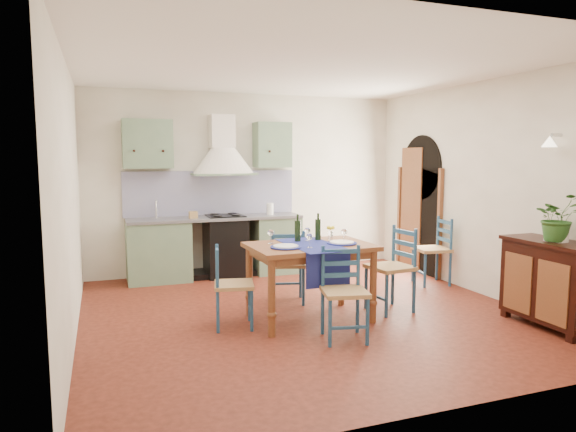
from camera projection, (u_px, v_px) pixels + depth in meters
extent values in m
plane|color=#3F150D|center=(307.00, 313.00, 6.00)|extent=(5.00, 5.00, 0.00)
cube|color=silver|center=(248.00, 183.00, 8.17)|extent=(5.00, 0.04, 2.80)
cube|color=slate|center=(159.00, 251.00, 7.50)|extent=(0.90, 0.60, 0.88)
cube|color=slate|center=(275.00, 244.00, 8.11)|extent=(0.70, 0.60, 0.88)
cube|color=black|center=(226.00, 247.00, 7.84)|extent=(0.60, 0.58, 0.88)
cube|color=slate|center=(215.00, 218.00, 7.74)|extent=(2.60, 0.64, 0.04)
cube|color=silver|center=(158.00, 221.00, 7.45)|extent=(0.45, 0.40, 0.03)
cylinder|color=silver|center=(156.00, 209.00, 7.60)|extent=(0.02, 0.02, 0.26)
cube|color=black|center=(225.00, 216.00, 7.78)|extent=(0.55, 0.48, 0.02)
cube|color=black|center=(216.00, 273.00, 7.88)|extent=(2.60, 0.50, 0.08)
cube|color=#090951|center=(211.00, 193.00, 7.95)|extent=(2.65, 0.05, 0.68)
cube|color=slate|center=(147.00, 144.00, 7.41)|extent=(0.70, 0.34, 0.70)
cube|color=slate|center=(272.00, 145.00, 8.05)|extent=(0.55, 0.34, 0.70)
cone|color=silver|center=(223.00, 161.00, 7.74)|extent=(0.96, 0.96, 0.40)
cube|color=silver|center=(222.00, 131.00, 7.78)|extent=(0.36, 0.30, 0.50)
cube|color=silver|center=(484.00, 189.00, 6.69)|extent=(0.04, 5.00, 2.80)
cube|color=black|center=(420.00, 220.00, 8.06)|extent=(0.03, 1.00, 1.65)
cylinder|color=black|center=(421.00, 168.00, 7.96)|extent=(0.03, 1.00, 1.00)
cube|color=brown|center=(440.00, 225.00, 7.55)|extent=(0.06, 0.06, 1.65)
cube|color=brown|center=(400.00, 217.00, 8.55)|extent=(0.06, 0.06, 1.65)
cube|color=brown|center=(411.00, 209.00, 8.24)|extent=(0.04, 0.55, 1.96)
cylinder|color=silver|center=(557.00, 135.00, 5.53)|extent=(0.15, 0.04, 0.04)
cone|color=#FFEDC6|center=(550.00, 141.00, 5.50)|extent=(0.16, 0.16, 0.12)
cube|color=silver|center=(69.00, 200.00, 4.99)|extent=(0.04, 5.00, 2.80)
cube|color=white|center=(308.00, 67.00, 5.68)|extent=(5.00, 5.00, 0.01)
cube|color=brown|center=(310.00, 247.00, 5.68)|extent=(1.37, 0.94, 0.05)
cube|color=brown|center=(310.00, 253.00, 5.69)|extent=(1.23, 0.80, 0.08)
cylinder|color=brown|center=(272.00, 298.00, 5.17)|extent=(0.08, 0.08, 0.80)
cylinder|color=brown|center=(249.00, 282.00, 5.85)|extent=(0.08, 0.08, 0.80)
cylinder|color=brown|center=(373.00, 287.00, 5.61)|extent=(0.08, 0.08, 0.80)
cylinder|color=brown|center=(341.00, 273.00, 6.29)|extent=(0.08, 0.08, 0.80)
cube|color=navy|center=(312.00, 245.00, 5.62)|extent=(0.54, 1.02, 0.01)
cube|color=navy|center=(328.00, 269.00, 5.28)|extent=(0.50, 0.03, 0.38)
cylinder|color=navy|center=(286.00, 247.00, 5.45)|extent=(0.33, 0.33, 0.01)
cylinder|color=white|center=(286.00, 246.00, 5.45)|extent=(0.27, 0.27, 0.01)
cylinder|color=navy|center=(342.00, 243.00, 5.70)|extent=(0.33, 0.33, 0.01)
cylinder|color=white|center=(342.00, 242.00, 5.69)|extent=(0.27, 0.27, 0.01)
cylinder|color=black|center=(298.00, 228.00, 5.84)|extent=(0.07, 0.07, 0.32)
cylinder|color=black|center=(318.00, 227.00, 5.94)|extent=(0.07, 0.07, 0.32)
cylinder|color=white|center=(331.00, 235.00, 5.95)|extent=(0.05, 0.05, 0.10)
sphere|color=yellow|center=(331.00, 228.00, 5.94)|extent=(0.10, 0.10, 0.10)
cylinder|color=navy|center=(330.00, 323.00, 4.90)|extent=(0.04, 0.04, 0.47)
cylinder|color=navy|center=(323.00, 290.00, 5.23)|extent=(0.04, 0.04, 0.92)
cylinder|color=navy|center=(368.00, 322.00, 4.94)|extent=(0.04, 0.04, 0.47)
cylinder|color=navy|center=(358.00, 289.00, 5.28)|extent=(0.04, 0.04, 0.92)
cube|color=#A68450|center=(345.00, 292.00, 5.07)|extent=(0.51, 0.51, 0.04)
cube|color=navy|center=(341.00, 275.00, 5.24)|extent=(0.39, 0.11, 0.05)
cube|color=navy|center=(341.00, 263.00, 5.23)|extent=(0.39, 0.11, 0.05)
cube|color=navy|center=(341.00, 251.00, 5.21)|extent=(0.39, 0.11, 0.05)
cube|color=navy|center=(349.00, 328.00, 4.93)|extent=(0.37, 0.11, 0.03)
cylinder|color=navy|center=(300.00, 280.00, 6.63)|extent=(0.04, 0.04, 0.47)
cylinder|color=navy|center=(304.00, 269.00, 6.24)|extent=(0.04, 0.04, 0.93)
cylinder|color=navy|center=(272.00, 280.00, 6.60)|extent=(0.04, 0.04, 0.47)
cylinder|color=navy|center=(273.00, 269.00, 6.21)|extent=(0.04, 0.04, 0.93)
cube|color=#A68450|center=(287.00, 264.00, 6.41)|extent=(0.53, 0.53, 0.04)
cube|color=navy|center=(288.00, 256.00, 6.21)|extent=(0.38, 0.13, 0.05)
cube|color=navy|center=(288.00, 246.00, 6.19)|extent=(0.38, 0.13, 0.05)
cube|color=navy|center=(288.00, 236.00, 6.18)|extent=(0.38, 0.13, 0.05)
cube|color=navy|center=(286.00, 284.00, 6.62)|extent=(0.37, 0.13, 0.03)
cylinder|color=navy|center=(252.00, 311.00, 5.34)|extent=(0.03, 0.03, 0.45)
cylinder|color=navy|center=(217.00, 292.00, 5.27)|extent=(0.03, 0.03, 0.87)
cylinder|color=navy|center=(249.00, 301.00, 5.68)|extent=(0.03, 0.03, 0.45)
cylinder|color=navy|center=(217.00, 283.00, 5.61)|extent=(0.03, 0.03, 0.87)
cube|color=#A68450|center=(234.00, 285.00, 5.46)|extent=(0.48, 0.48, 0.04)
cube|color=navy|center=(217.00, 274.00, 5.42)|extent=(0.10, 0.37, 0.04)
cube|color=navy|center=(217.00, 263.00, 5.41)|extent=(0.10, 0.37, 0.04)
cube|color=navy|center=(217.00, 252.00, 5.40)|extent=(0.10, 0.37, 0.04)
cube|color=navy|center=(251.00, 310.00, 5.52)|extent=(0.10, 0.35, 0.02)
cylinder|color=navy|center=(366.00, 288.00, 6.15)|extent=(0.04, 0.04, 0.51)
cylinder|color=navy|center=(393.00, 265.00, 6.30)|extent=(0.04, 0.04, 0.99)
cylinder|color=navy|center=(386.00, 296.00, 5.80)|extent=(0.04, 0.04, 0.51)
cylinder|color=navy|center=(415.00, 271.00, 5.95)|extent=(0.04, 0.04, 0.99)
cube|color=#A68450|center=(390.00, 267.00, 6.03)|extent=(0.51, 0.51, 0.04)
cube|color=navy|center=(404.00, 254.00, 6.10)|extent=(0.07, 0.42, 0.05)
cube|color=navy|center=(404.00, 243.00, 6.09)|extent=(0.07, 0.42, 0.05)
cube|color=navy|center=(404.00, 232.00, 6.07)|extent=(0.07, 0.42, 0.05)
cube|color=navy|center=(376.00, 296.00, 5.98)|extent=(0.08, 0.40, 0.03)
cylinder|color=navy|center=(413.00, 265.00, 7.50)|extent=(0.04, 0.04, 0.49)
cylinder|color=navy|center=(437.00, 248.00, 7.55)|extent=(0.04, 0.04, 0.96)
cylinder|color=navy|center=(425.00, 271.00, 7.12)|extent=(0.04, 0.04, 0.49)
cylinder|color=navy|center=(451.00, 253.00, 7.18)|extent=(0.04, 0.04, 0.96)
cube|color=#A68450|center=(432.00, 249.00, 7.32)|extent=(0.51, 0.51, 0.04)
cube|color=navy|center=(444.00, 240.00, 7.34)|extent=(0.08, 0.40, 0.05)
cube|color=navy|center=(445.00, 231.00, 7.33)|extent=(0.08, 0.40, 0.05)
cube|color=navy|center=(445.00, 222.00, 7.31)|extent=(0.08, 0.40, 0.05)
cube|color=navy|center=(419.00, 271.00, 7.32)|extent=(0.09, 0.38, 0.03)
cube|color=black|center=(551.00, 282.00, 5.46)|extent=(0.45, 1.00, 0.82)
cube|color=black|center=(554.00, 243.00, 5.41)|extent=(0.50, 1.05, 0.04)
cube|color=brown|center=(552.00, 293.00, 5.17)|extent=(0.02, 0.38, 0.63)
cube|color=brown|center=(518.00, 283.00, 5.60)|extent=(0.02, 0.38, 0.63)
cube|color=black|center=(572.00, 338.00, 5.04)|extent=(0.08, 0.08, 0.08)
cube|color=black|center=(506.00, 313.00, 5.86)|extent=(0.08, 0.08, 0.08)
cube|color=black|center=(529.00, 310.00, 5.98)|extent=(0.08, 0.08, 0.08)
imported|color=#2A5921|center=(557.00, 217.00, 5.35)|extent=(0.49, 0.43, 0.50)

